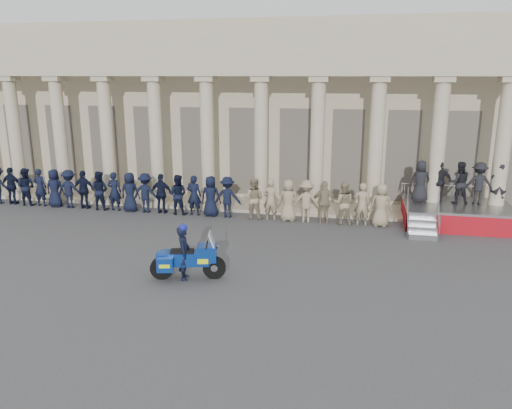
{
  "coord_description": "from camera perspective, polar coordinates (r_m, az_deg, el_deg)",
  "views": [
    {
      "loc": [
        5.94,
        -14.65,
        6.34
      ],
      "look_at": [
        2.1,
        3.15,
        1.6
      ],
      "focal_mm": 35.0,
      "sensor_mm": 36.0,
      "label": 1
    }
  ],
  "objects": [
    {
      "name": "motorcycle",
      "position": [
        16.09,
        -7.73,
        -6.18
      ],
      "size": [
        2.38,
        1.22,
        1.55
      ],
      "rotation": [
        0.0,
        0.0,
        0.24
      ],
      "color": "black",
      "rests_on": "ground"
    },
    {
      "name": "reviewing_stand",
      "position": [
        23.2,
        21.96,
        1.49
      ],
      "size": [
        4.47,
        4.24,
        2.74
      ],
      "color": "gray",
      "rests_on": "ground"
    },
    {
      "name": "officer_rank",
      "position": [
        23.68,
        -10.01,
        1.19
      ],
      "size": [
        19.91,
        0.71,
        1.88
      ],
      "color": "black",
      "rests_on": "ground"
    },
    {
      "name": "ground",
      "position": [
        17.03,
        -9.26,
        -7.47
      ],
      "size": [
        90.0,
        90.0,
        0.0
      ],
      "primitive_type": "plane",
      "color": "#3C3C3E",
      "rests_on": "ground"
    },
    {
      "name": "rider",
      "position": [
        16.02,
        -8.24,
        -5.36
      ],
      "size": [
        0.56,
        0.72,
        1.85
      ],
      "rotation": [
        0.0,
        0.0,
        1.81
      ],
      "color": "black",
      "rests_on": "ground"
    },
    {
      "name": "building",
      "position": [
        30.04,
        0.75,
        11.12
      ],
      "size": [
        40.0,
        12.5,
        9.0
      ],
      "color": "tan",
      "rests_on": "ground"
    }
  ]
}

